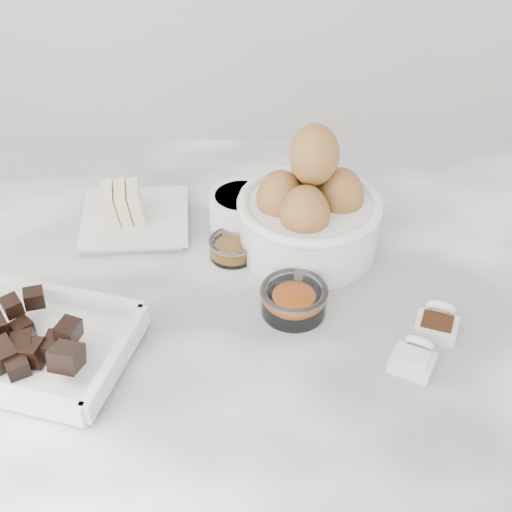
{
  "coord_description": "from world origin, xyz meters",
  "views": [
    {
      "loc": [
        0.07,
        -0.68,
        1.54
      ],
      "look_at": [
        0.02,
        0.03,
        0.98
      ],
      "focal_mm": 50.0,
      "sensor_mm": 36.0,
      "label": 1
    }
  ],
  "objects": [
    {
      "name": "vanilla_spoon",
      "position": [
        0.24,
        -0.05,
        0.95
      ],
      "size": [
        0.06,
        0.07,
        0.04
      ],
      "color": "white",
      "rests_on": "marble_slab"
    },
    {
      "name": "marble_slab",
      "position": [
        0.0,
        0.0,
        0.92
      ],
      "size": [
        1.2,
        0.8,
        0.04
      ],
      "primitive_type": "cube",
      "color": "white",
      "rests_on": "cabinet"
    },
    {
      "name": "honey_bowl",
      "position": [
        -0.02,
        0.08,
        0.95
      ],
      "size": [
        0.07,
        0.07,
        0.03
      ],
      "color": "white",
      "rests_on": "marble_slab"
    },
    {
      "name": "butter_plate",
      "position": [
        -0.16,
        0.14,
        0.96
      ],
      "size": [
        0.17,
        0.17,
        0.06
      ],
      "color": "white",
      "rests_on": "marble_slab"
    },
    {
      "name": "cabinet",
      "position": [
        0.0,
        0.0,
        0.45
      ],
      "size": [
        1.1,
        0.7,
        0.9
      ],
      "primitive_type": "cube",
      "color": "beige",
      "rests_on": "ground"
    },
    {
      "name": "sugar_ramekin",
      "position": [
        -0.01,
        0.14,
        0.97
      ],
      "size": [
        0.09,
        0.09,
        0.06
      ],
      "color": "white",
      "rests_on": "marble_slab"
    },
    {
      "name": "salt_spoon",
      "position": [
        0.21,
        -0.11,
        0.95
      ],
      "size": [
        0.06,
        0.07,
        0.04
      ],
      "color": "white",
      "rests_on": "marble_slab"
    },
    {
      "name": "egg_bowl",
      "position": [
        0.09,
        0.11,
        1.0
      ],
      "size": [
        0.2,
        0.2,
        0.19
      ],
      "color": "white",
      "rests_on": "marble_slab"
    },
    {
      "name": "zest_bowl",
      "position": [
        0.07,
        -0.03,
        0.96
      ],
      "size": [
        0.09,
        0.09,
        0.04
      ],
      "color": "white",
      "rests_on": "marble_slab"
    },
    {
      "name": "chocolate_dish",
      "position": [
        -0.23,
        -0.12,
        0.96
      ],
      "size": [
        0.26,
        0.21,
        0.06
      ],
      "color": "white",
      "rests_on": "marble_slab"
    }
  ]
}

